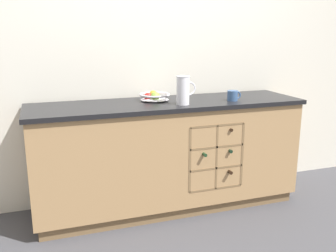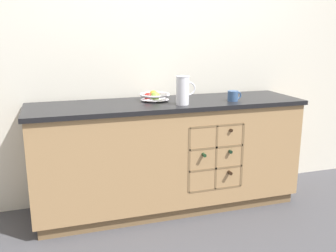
{
  "view_description": "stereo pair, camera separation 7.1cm",
  "coord_description": "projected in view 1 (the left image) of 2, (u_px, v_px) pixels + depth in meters",
  "views": [
    {
      "loc": [
        -0.96,
        -2.78,
        1.44
      ],
      "look_at": [
        0.0,
        0.0,
        0.71
      ],
      "focal_mm": 40.0,
      "sensor_mm": 36.0,
      "label": 1
    },
    {
      "loc": [
        -0.89,
        -2.8,
        1.44
      ],
      "look_at": [
        0.0,
        0.0,
        0.71
      ],
      "focal_mm": 40.0,
      "sensor_mm": 36.0,
      "label": 2
    }
  ],
  "objects": [
    {
      "name": "kitchen_island",
      "position": [
        169.0,
        155.0,
        3.09
      ],
      "size": [
        2.2,
        0.61,
        0.91
      ],
      "color": "brown",
      "rests_on": "ground_plane"
    },
    {
      "name": "fruit_bowl",
      "position": [
        154.0,
        96.0,
        3.02
      ],
      "size": [
        0.25,
        0.25,
        0.08
      ],
      "color": "silver",
      "rests_on": "kitchen_island"
    },
    {
      "name": "white_pitcher",
      "position": [
        183.0,
        90.0,
        2.84
      ],
      "size": [
        0.16,
        0.1,
        0.22
      ],
      "color": "white",
      "rests_on": "kitchen_island"
    },
    {
      "name": "ceramic_mug",
      "position": [
        233.0,
        96.0,
        3.02
      ],
      "size": [
        0.12,
        0.08,
        0.08
      ],
      "color": "#385684",
      "rests_on": "kitchen_island"
    },
    {
      "name": "back_wall",
      "position": [
        155.0,
        53.0,
        3.21
      ],
      "size": [
        4.56,
        0.06,
        2.55
      ],
      "primitive_type": "cube",
      "color": "silver",
      "rests_on": "ground_plane"
    },
    {
      "name": "ground_plane",
      "position": [
        168.0,
        206.0,
        3.2
      ],
      "size": [
        14.0,
        14.0,
        0.0
      ],
      "primitive_type": "plane",
      "color": "#424247"
    }
  ]
}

